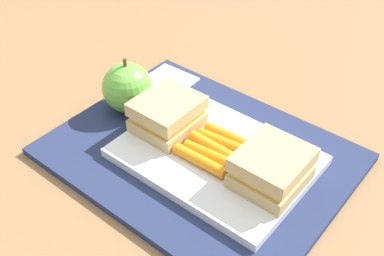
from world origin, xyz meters
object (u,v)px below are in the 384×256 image
Objects in this scene: sandwich_half_left at (272,168)px; carrot_sticks_bundle at (216,149)px; food_tray at (215,156)px; apple at (128,88)px; sandwich_half_right at (168,114)px; paper_napkin at (168,81)px.

carrot_sticks_bundle is at bearing -0.13° from sandwich_half_left.
apple is at bearing -3.09° from food_tray.
sandwich_half_left is 0.16m from sandwich_half_right.
apple is at bearing -3.01° from carrot_sticks_bundle.
sandwich_half_right is 0.08m from apple.
sandwich_half_right reaches higher than paper_napkin.
food_tray is 0.08m from sandwich_half_left.
paper_napkin is at bearing -29.75° from carrot_sticks_bundle.
sandwich_half_left is at bearing 179.87° from carrot_sticks_bundle.
sandwich_half_left is at bearing 180.00° from sandwich_half_right.
apple reaches higher than carrot_sticks_bundle.
apple is at bearing 90.86° from paper_napkin.
paper_napkin is at bearing -48.24° from sandwich_half_right.
sandwich_half_left and sandwich_half_right have the same top height.
sandwich_half_left is at bearing 177.93° from apple.
sandwich_half_right is 0.13m from paper_napkin.
paper_napkin is (0.16, -0.09, -0.00)m from food_tray.
paper_napkin is at bearing -29.86° from food_tray.
sandwich_half_right is at bearing 0.13° from carrot_sticks_bundle.
sandwich_half_left reaches higher than food_tray.
paper_napkin is (0.16, -0.09, -0.02)m from carrot_sticks_bundle.
sandwich_half_left is 1.01× the size of carrot_sticks_bundle.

